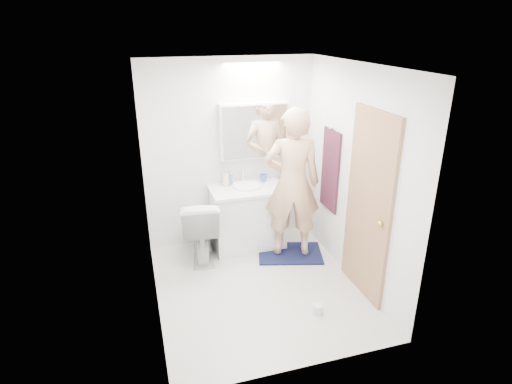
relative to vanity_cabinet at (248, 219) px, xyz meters
name	(u,v)px	position (x,y,z in m)	size (l,w,h in m)	color
floor	(258,287)	(-0.15, -0.96, -0.39)	(2.50, 2.50, 0.00)	silver
ceiling	(259,65)	(-0.15, -0.96, 2.01)	(2.50, 2.50, 0.00)	white
wall_back	(230,154)	(-0.15, 0.29, 0.81)	(2.50, 2.50, 0.00)	white
wall_front	(307,245)	(-0.15, -2.21, 0.81)	(2.50, 2.50, 0.00)	white
wall_left	(148,200)	(-1.25, -0.96, 0.81)	(2.50, 2.50, 0.00)	white
wall_right	(355,177)	(0.95, -0.96, 0.81)	(2.50, 2.50, 0.00)	white
vanity_cabinet	(248,219)	(0.00, 0.00, 0.00)	(0.90, 0.55, 0.78)	white
countertop	(248,189)	(0.00, 0.00, 0.41)	(0.95, 0.58, 0.04)	white
sink_basin	(247,186)	(0.00, 0.03, 0.45)	(0.36, 0.36, 0.03)	white
faucet	(243,176)	(0.00, 0.22, 0.51)	(0.02, 0.02, 0.16)	silver
medicine_cabinet	(254,131)	(0.15, 0.21, 1.11)	(0.88, 0.14, 0.70)	white
mirror_panel	(256,132)	(0.15, 0.13, 1.11)	(0.84, 0.01, 0.66)	silver
toilet	(201,228)	(-0.63, -0.11, 0.01)	(0.45, 0.79, 0.81)	white
bath_rug	(290,253)	(0.45, -0.39, -0.38)	(0.80, 0.55, 0.02)	#14133B
person	(292,183)	(0.45, -0.39, 0.58)	(0.67, 0.44, 1.85)	tan
door	(368,207)	(0.93, -1.31, 0.61)	(0.04, 0.80, 2.00)	#A27B51
door_knob	(380,224)	(0.89, -1.61, 0.56)	(0.06, 0.06, 0.06)	gold
towel	(330,170)	(0.92, -0.41, 0.71)	(0.02, 0.42, 1.00)	#101A32
towel_hook	(332,128)	(0.91, -0.41, 1.23)	(0.02, 0.02, 0.07)	silver
soap_bottle_a	(226,177)	(-0.25, 0.15, 0.54)	(0.09, 0.09, 0.23)	beige
soap_bottle_b	(229,178)	(-0.20, 0.18, 0.52)	(0.08, 0.08, 0.18)	#527DB1
toothbrush_cup	(263,178)	(0.26, 0.16, 0.48)	(0.10, 0.10, 0.10)	#3E63BC
toilet_paper_roll	(318,309)	(0.29, -1.58, -0.34)	(0.11, 0.11, 0.10)	silver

